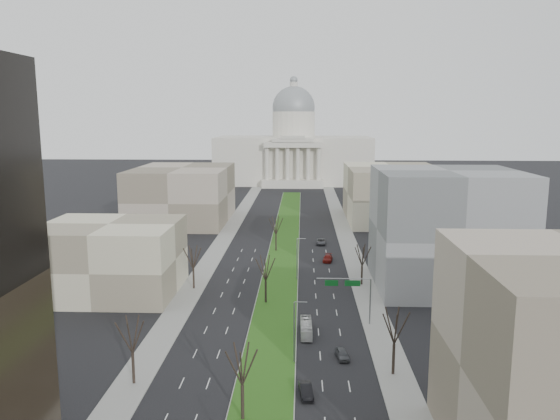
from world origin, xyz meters
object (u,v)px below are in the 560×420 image
(car_black, at_px, (306,390))
(box_van, at_px, (306,328))
(car_grey_near, at_px, (342,354))
(car_red, at_px, (328,258))
(car_grey_far, at_px, (321,242))

(car_black, xyz_separation_m, box_van, (0.18, 19.66, 0.34))
(car_grey_near, height_order, car_red, car_red)
(car_grey_far, bearing_deg, box_van, -91.52)
(car_grey_far, height_order, box_van, box_van)
(car_grey_near, distance_m, car_black, 12.12)
(car_red, height_order, car_grey_far, car_red)
(box_van, bearing_deg, car_red, 82.20)
(car_red, relative_size, box_van, 0.67)
(car_black, distance_m, car_grey_far, 82.52)
(car_grey_near, xyz_separation_m, car_red, (0.33, 53.71, 0.07))
(car_grey_near, xyz_separation_m, box_van, (-5.17, 8.78, 0.39))
(car_grey_near, relative_size, car_red, 0.77)
(car_black, xyz_separation_m, car_red, (5.68, 64.59, 0.03))
(car_red, bearing_deg, box_van, -89.27)
(car_grey_near, relative_size, car_grey_far, 0.74)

